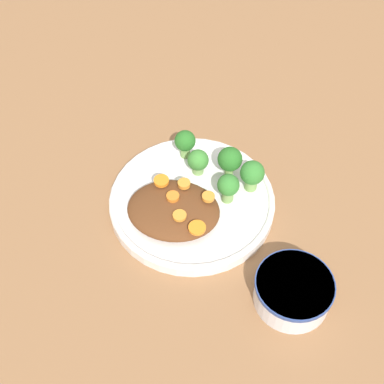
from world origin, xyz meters
The scene contains 15 objects.
ground_plane centered at (0.00, 0.00, 0.00)m, with size 4.00×4.00×0.00m, color #8C603D.
plate centered at (0.00, 0.00, 0.01)m, with size 0.25×0.25×0.02m.
dip_bowl centered at (-0.16, 0.13, 0.02)m, with size 0.10×0.10×0.04m.
stew_mound centered at (0.02, 0.04, 0.03)m, with size 0.14×0.11×0.03m, color #5B3319.
broccoli_floret_0 centered at (-0.08, -0.04, 0.05)m, with size 0.04×0.04×0.05m.
broccoli_floret_1 centered at (0.00, -0.05, 0.04)m, with size 0.03×0.03×0.04m.
broccoli_floret_2 centered at (-0.05, -0.06, 0.05)m, with size 0.04×0.04×0.05m.
broccoli_floret_3 centered at (0.03, -0.08, 0.05)m, with size 0.03×0.03×0.05m.
broccoli_floret_4 centered at (-0.05, -0.01, 0.05)m, with size 0.03×0.03×0.05m.
carrot_slice_0 centered at (0.01, 0.06, 0.05)m, with size 0.02×0.02×0.00m, color orange.
carrot_slice_1 centered at (0.05, 0.00, 0.05)m, with size 0.02×0.02×0.01m, color orange.
carrot_slice_2 centered at (0.02, 0.03, 0.05)m, with size 0.02×0.02×0.01m, color orange.
carrot_slice_3 centered at (0.01, 0.00, 0.05)m, with size 0.02×0.02×0.01m, color orange.
carrot_slice_4 centered at (-0.02, 0.07, 0.05)m, with size 0.02×0.02×0.00m, color orange.
carrot_slice_5 centered at (-0.03, 0.02, 0.05)m, with size 0.02×0.02×0.01m, color orange.
Camera 1 is at (-0.09, 0.49, 0.65)m, focal length 50.00 mm.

